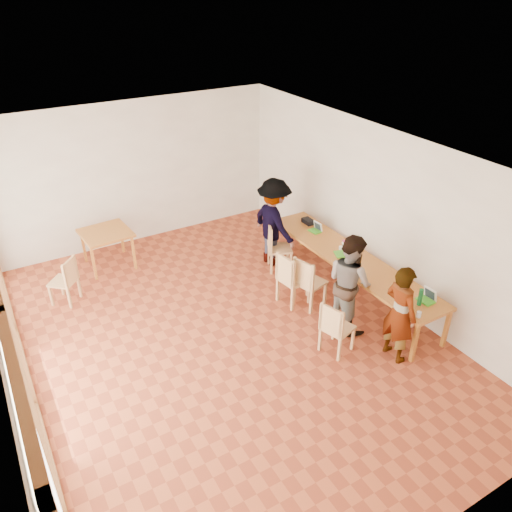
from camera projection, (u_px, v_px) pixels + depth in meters
The scene contains 25 objects.
ground at pixel (226, 337), 8.10m from camera, with size 8.00×8.00×0.00m, color #AB4C29.
wall_back at pixel (135, 173), 10.34m from camera, with size 6.00×0.10×3.00m, color #EEE7CE.
wall_front at pixel (432, 454), 4.36m from camera, with size 6.00×0.10×3.00m, color #EEE7CE.
wall_right at pixel (377, 213), 8.66m from camera, with size 0.10×8.00×3.00m, color #EEE7CE.
window_wall at pixel (6, 319), 6.05m from camera, with size 0.10×8.00×3.00m, color white.
ceiling at pixel (220, 157), 6.59m from camera, with size 6.00×8.00×0.04m, color white.
communal_table at pixel (350, 260), 8.84m from camera, with size 0.80×4.00×0.75m.
side_table at pixel (106, 236), 9.72m from camera, with size 0.90×0.90×0.75m.
chair_near at pixel (334, 324), 7.49m from camera, with size 0.52×0.52×0.48m.
chair_mid at pixel (307, 278), 8.52m from camera, with size 0.55×0.55×0.52m.
chair_far at pixel (290, 274), 8.60m from camera, with size 0.52×0.52×0.53m.
chair_empty at pixel (275, 243), 9.64m from camera, with size 0.59×0.59×0.51m.
chair_spare at pixel (67, 276), 8.68m from camera, with size 0.58×0.58×0.47m.
person_near at pixel (400, 314), 7.31m from camera, with size 0.58×0.38×1.59m, color gray.
person_mid at pixel (350, 282), 7.97m from camera, with size 0.82×0.64×1.68m, color gray.
person_far at pixel (274, 223), 9.70m from camera, with size 1.16×0.67×1.79m, color gray.
laptop_near at pixel (428, 297), 7.65m from camera, with size 0.23×0.26×0.21m.
laptop_mid at pixel (342, 252), 8.88m from camera, with size 0.28×0.29×0.20m.
laptop_far at pixel (316, 229), 9.68m from camera, with size 0.22×0.25×0.19m.
yellow_mug at pixel (350, 260), 8.65m from camera, with size 0.12×0.12×0.09m, color yellow.
green_bottle at pixel (420, 297), 7.51m from camera, with size 0.07×0.07×0.28m, color #146930.
clear_glass at pixel (419, 314), 7.30m from camera, with size 0.07×0.07×0.09m, color silver.
condiment_cup at pixel (341, 248), 9.06m from camera, with size 0.08×0.08×0.06m, color white.
pink_phone at pixel (345, 241), 9.33m from camera, with size 0.05×0.10×0.01m, color #CF337B.
black_pouch at pixel (308, 221), 9.98m from camera, with size 0.16×0.26×0.09m, color black.
Camera 1 is at (-2.81, -5.73, 5.19)m, focal length 35.00 mm.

